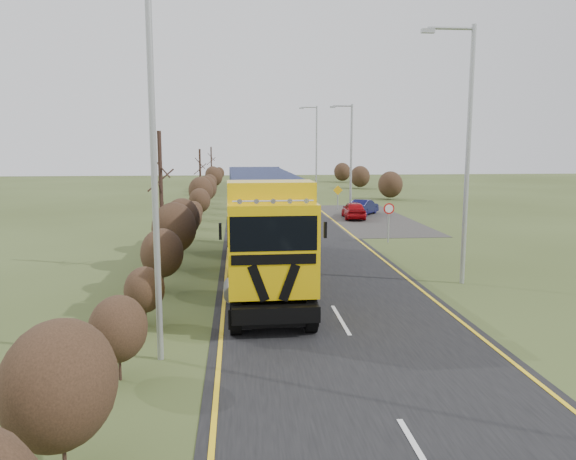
% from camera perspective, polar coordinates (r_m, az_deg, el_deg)
% --- Properties ---
extents(ground, '(160.00, 160.00, 0.00)m').
position_cam_1_polar(ground, '(21.72, 3.44, -5.91)').
color(ground, '#38431D').
rests_on(ground, ground).
extents(road, '(8.00, 120.00, 0.02)m').
position_cam_1_polar(road, '(31.42, 0.74, -1.31)').
color(road, black).
rests_on(road, ground).
extents(layby, '(6.00, 18.00, 0.02)m').
position_cam_1_polar(layby, '(42.27, 8.14, 1.20)').
color(layby, '#302D2A').
rests_on(layby, ground).
extents(lane_markings, '(7.52, 116.00, 0.01)m').
position_cam_1_polar(lane_markings, '(31.12, 0.79, -1.37)').
color(lane_markings, yellow).
rests_on(lane_markings, road).
extents(hedgerow, '(2.24, 102.04, 6.05)m').
position_cam_1_polar(hedgerow, '(29.07, -10.67, 0.93)').
color(hedgerow, black).
rests_on(hedgerow, ground).
extents(lorry, '(3.06, 15.75, 4.38)m').
position_cam_1_polar(lorry, '(23.12, -2.65, 1.26)').
color(lorry, black).
rests_on(lorry, ground).
extents(car_red_hatchback, '(1.79, 3.87, 1.28)m').
position_cam_1_polar(car_red_hatchback, '(41.77, 6.70, 2.01)').
color(car_red_hatchback, '#98070C').
rests_on(car_red_hatchback, ground).
extents(car_blue_sedan, '(3.05, 3.77, 1.21)m').
position_cam_1_polar(car_blue_sedan, '(44.22, 7.70, 2.31)').
color(car_blue_sedan, black).
rests_on(car_blue_sedan, ground).
extents(streetlight_near, '(2.10, 0.20, 9.90)m').
position_cam_1_polar(streetlight_near, '(22.79, 17.54, 8.32)').
color(streetlight_near, '#A1A4A6').
rests_on(streetlight_near, ground).
extents(streetlight_mid, '(1.83, 0.18, 8.57)m').
position_cam_1_polar(streetlight_mid, '(44.95, 6.31, 7.68)').
color(streetlight_mid, '#A1A4A6').
rests_on(streetlight_mid, ground).
extents(streetlight_far, '(2.06, 0.19, 9.74)m').
position_cam_1_polar(streetlight_far, '(64.38, 2.79, 8.62)').
color(streetlight_far, '#A1A4A6').
rests_on(streetlight_far, ground).
extents(left_pole, '(0.16, 0.16, 9.67)m').
position_cam_1_polar(left_pole, '(14.18, -13.44, 5.86)').
color(left_pole, '#A1A4A6').
rests_on(left_pole, ground).
extents(speed_sign, '(0.61, 0.10, 2.23)m').
position_cam_1_polar(speed_sign, '(31.87, 10.20, 1.49)').
color(speed_sign, '#A1A4A6').
rests_on(speed_sign, ground).
extents(warning_board, '(0.80, 0.11, 2.10)m').
position_cam_1_polar(warning_board, '(46.80, 5.08, 3.56)').
color(warning_board, '#A1A4A6').
rests_on(warning_board, ground).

